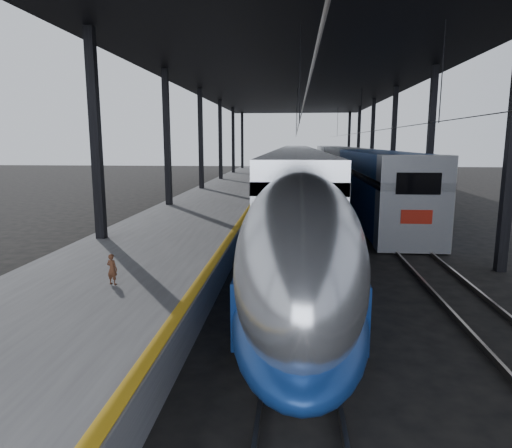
# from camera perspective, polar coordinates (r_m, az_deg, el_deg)

# --- Properties ---
(ground) EXTENTS (160.00, 160.00, 0.00)m
(ground) POSITION_cam_1_polar(r_m,az_deg,el_deg) (13.29, -3.56, -10.86)
(ground) COLOR black
(ground) RESTS_ON ground
(platform) EXTENTS (6.00, 80.00, 1.00)m
(platform) POSITION_cam_1_polar(r_m,az_deg,el_deg) (32.98, -4.58, 2.73)
(platform) COLOR #4C4C4F
(platform) RESTS_ON ground
(yellow_strip) EXTENTS (0.30, 80.00, 0.01)m
(yellow_strip) POSITION_cam_1_polar(r_m,az_deg,el_deg) (32.59, 0.28, 3.56)
(yellow_strip) COLOR gold
(yellow_strip) RESTS_ON platform
(rails) EXTENTS (6.52, 80.00, 0.16)m
(rails) POSITION_cam_1_polar(r_m,az_deg,el_deg) (32.72, 9.40, 1.82)
(rails) COLOR slate
(rails) RESTS_ON ground
(canopy) EXTENTS (18.00, 75.00, 9.47)m
(canopy) POSITION_cam_1_polar(r_m,az_deg,el_deg) (32.56, 5.09, 17.83)
(canopy) COLOR black
(canopy) RESTS_ON ground
(tgv_train) EXTENTS (2.98, 65.20, 4.27)m
(tgv_train) POSITION_cam_1_polar(r_m,az_deg,el_deg) (37.74, 5.04, 5.94)
(tgv_train) COLOR #AFB2B7
(tgv_train) RESTS_ON ground
(second_train) EXTENTS (3.07, 56.05, 4.23)m
(second_train) POSITION_cam_1_polar(r_m,az_deg,el_deg) (47.10, 11.14, 6.81)
(second_train) COLOR navy
(second_train) RESTS_ON ground
(child) EXTENTS (0.35, 0.28, 0.85)m
(child) POSITION_cam_1_polar(r_m,az_deg,el_deg) (12.85, -17.55, -5.40)
(child) COLOR #4C2A19
(child) RESTS_ON platform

